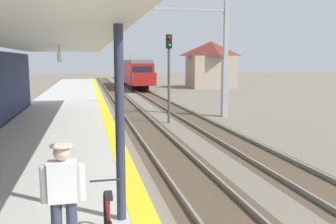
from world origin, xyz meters
name	(u,v)px	position (x,y,z in m)	size (l,w,h in m)	color
station_platform	(62,125)	(-2.50, 16.00, 0.45)	(5.00, 80.00, 0.91)	#B7B5AD
track_pair_nearest_platform	(137,118)	(1.90, 20.00, 0.05)	(2.34, 120.00, 0.16)	#4C3D2D
track_pair_middle	(188,116)	(5.30, 20.00, 0.05)	(2.34, 120.00, 0.16)	#4C3D2D
approaching_train	(134,72)	(5.30, 48.75, 2.18)	(2.93, 19.60, 4.76)	maroon
commuter_person	(63,197)	(-1.54, 1.89, 1.84)	(0.59, 0.30, 1.67)	#33384C
rail_signal_post	(169,69)	(3.52, 17.88, 3.19)	(0.32, 0.34, 5.20)	#4C4C4C
catenary_pylon_far_side	(221,62)	(7.41, 19.64, 3.60)	(5.00, 0.40, 7.50)	#9EA3A8
distant_trackside_house	(211,64)	(15.65, 45.34, 3.34)	(6.60, 5.28, 6.40)	tan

